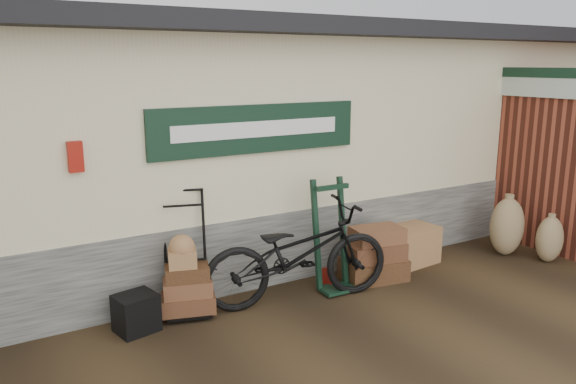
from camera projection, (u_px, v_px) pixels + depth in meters
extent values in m
plane|color=black|center=(325.00, 313.00, 6.17)|extent=(80.00, 80.00, 0.00)
cube|color=#4C4C47|center=(221.00, 216.00, 8.37)|extent=(14.00, 3.54, 0.90)
cube|color=beige|center=(218.00, 115.00, 8.03)|extent=(14.00, 3.50, 2.10)
cube|color=black|center=(220.00, 32.00, 7.64)|extent=(14.40, 4.10, 0.20)
cube|color=black|center=(258.00, 129.00, 6.39)|extent=(2.60, 0.06, 0.55)
cube|color=white|center=(259.00, 129.00, 6.36)|extent=(2.10, 0.01, 0.18)
cube|color=#98140A|center=(75.00, 157.00, 5.42)|extent=(0.14, 0.10, 0.30)
cube|color=maroon|center=(520.00, 149.00, 9.24)|extent=(1.60, 4.50, 2.60)
cube|color=#194C2D|center=(551.00, 88.00, 7.75)|extent=(0.04, 2.40, 0.28)
cube|color=black|center=(552.00, 73.00, 7.71)|extent=(0.05, 2.50, 0.14)
cube|color=brown|center=(408.00, 245.00, 7.65)|extent=(0.83, 0.59, 0.51)
cube|color=black|center=(136.00, 313.00, 5.71)|extent=(0.46, 0.41, 0.40)
imported|color=black|center=(298.00, 248.00, 6.33)|extent=(1.16, 2.31, 1.28)
ellipsoid|color=olive|center=(507.00, 227.00, 7.96)|extent=(0.54, 0.46, 0.83)
ellipsoid|color=olive|center=(550.00, 239.00, 7.70)|extent=(0.40, 0.34, 0.64)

